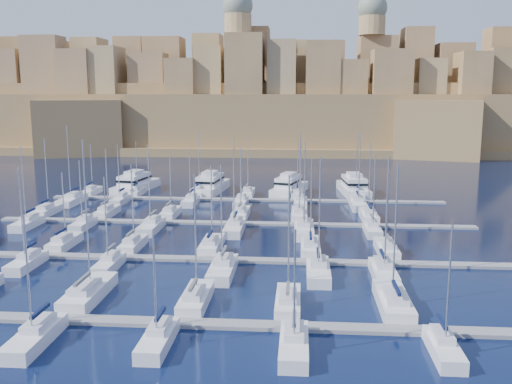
# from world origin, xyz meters

# --- Properties ---
(ground) EXTENTS (600.00, 600.00, 0.00)m
(ground) POSITION_xyz_m (0.00, 0.00, 0.00)
(ground) COLOR black
(ground) RESTS_ON ground
(pontoon_near) EXTENTS (84.00, 2.00, 0.40)m
(pontoon_near) POSITION_xyz_m (0.00, -34.00, 0.20)
(pontoon_near) COLOR slate
(pontoon_near) RESTS_ON ground
(pontoon_mid_near) EXTENTS (84.00, 2.00, 0.40)m
(pontoon_mid_near) POSITION_xyz_m (0.00, -12.00, 0.20)
(pontoon_mid_near) COLOR slate
(pontoon_mid_near) RESTS_ON ground
(pontoon_mid_far) EXTENTS (84.00, 2.00, 0.40)m
(pontoon_mid_far) POSITION_xyz_m (0.00, 10.00, 0.20)
(pontoon_mid_far) COLOR slate
(pontoon_mid_far) RESTS_ON ground
(pontoon_far) EXTENTS (84.00, 2.00, 0.40)m
(pontoon_far) POSITION_xyz_m (0.00, 32.00, 0.20)
(pontoon_far) COLOR slate
(pontoon_far) RESTS_ON ground
(sailboat_2) EXTENTS (3.27, 10.91, 18.29)m
(sailboat_2) POSITION_xyz_m (-11.86, -27.67, 0.79)
(sailboat_2) COLOR white
(sailboat_2) RESTS_ON ground
(sailboat_3) EXTENTS (2.78, 9.27, 14.72)m
(sailboat_3) POSITION_xyz_m (0.56, -28.48, 0.75)
(sailboat_3) COLOR white
(sailboat_3) RESTS_ON ground
(sailboat_4) EXTENTS (2.64, 8.81, 14.82)m
(sailboat_4) POSITION_xyz_m (10.70, -28.71, 0.75)
(sailboat_4) COLOR white
(sailboat_4) RESTS_ON ground
(sailboat_5) EXTENTS (3.22, 10.74, 15.87)m
(sailboat_5) POSITION_xyz_m (22.04, -27.76, 0.77)
(sailboat_5) COLOR white
(sailboat_5) RESTS_ON ground
(sailboat_8) EXTENTS (2.71, 9.02, 12.70)m
(sailboat_8) POSITION_xyz_m (-12.47, -39.40, 0.73)
(sailboat_8) COLOR white
(sailboat_8) RESTS_ON ground
(sailboat_9) EXTENTS (2.42, 8.06, 11.06)m
(sailboat_9) POSITION_xyz_m (-1.01, -38.92, 0.71)
(sailboat_9) COLOR white
(sailboat_9) RESTS_ON ground
(sailboat_10) EXTENTS (2.57, 8.56, 11.81)m
(sailboat_10) POSITION_xyz_m (11.48, -39.17, 0.72)
(sailboat_10) COLOR white
(sailboat_10) RESTS_ON ground
(sailboat_11) EXTENTS (2.29, 7.62, 12.32)m
(sailboat_11) POSITION_xyz_m (24.74, -38.71, 0.72)
(sailboat_11) COLOR white
(sailboat_11) RESTS_ON ground
(sailboat_13) EXTENTS (2.57, 8.58, 11.58)m
(sailboat_13) POSITION_xyz_m (-23.46, -6.82, 0.72)
(sailboat_13) COLOR white
(sailboat_13) RESTS_ON ground
(sailboat_14) EXTENTS (2.45, 8.18, 12.90)m
(sailboat_14) POSITION_xyz_m (-12.85, -7.02, 0.73)
(sailboat_14) COLOR white
(sailboat_14) RESTS_ON ground
(sailboat_15) EXTENTS (2.75, 9.16, 12.84)m
(sailboat_15) POSITION_xyz_m (-1.16, -6.53, 0.73)
(sailboat_15) COLOR white
(sailboat_15) RESTS_ON ground
(sailboat_16) EXTENTS (2.78, 9.28, 13.91)m
(sailboat_16) POSITION_xyz_m (13.42, -6.48, 0.74)
(sailboat_16) COLOR white
(sailboat_16) RESTS_ON ground
(sailboat_17) EXTENTS (2.72, 9.05, 12.50)m
(sailboat_17) POSITION_xyz_m (24.37, -6.59, 0.73)
(sailboat_17) COLOR white
(sailboat_17) RESTS_ON ground
(sailboat_19) EXTENTS (2.47, 8.24, 13.92)m
(sailboat_19) POSITION_xyz_m (-24.28, -17.01, 0.74)
(sailboat_19) COLOR white
(sailboat_19) RESTS_ON ground
(sailboat_20) EXTENTS (2.32, 7.74, 12.68)m
(sailboat_20) POSITION_xyz_m (-13.15, -16.77, 0.72)
(sailboat_20) COLOR white
(sailboat_20) RESTS_ON ground
(sailboat_21) EXTENTS (2.98, 9.92, 14.51)m
(sailboat_21) POSITION_xyz_m (2.08, -17.84, 0.76)
(sailboat_21) COLOR white
(sailboat_21) RESTS_ON ground
(sailboat_22) EXTENTS (2.91, 9.72, 15.57)m
(sailboat_22) POSITION_xyz_m (14.24, -17.74, 0.76)
(sailboat_22) COLOR white
(sailboat_22) RESTS_ON ground
(sailboat_23) EXTENTS (2.81, 9.36, 15.66)m
(sailboat_23) POSITION_xyz_m (22.41, -17.56, 0.76)
(sailboat_23) COLOR white
(sailboat_23) RESTS_ON ground
(sailboat_24) EXTENTS (2.63, 8.77, 14.64)m
(sailboat_24) POSITION_xyz_m (-36.12, 15.28, 0.75)
(sailboat_24) COLOR white
(sailboat_24) RESTS_ON ground
(sailboat_25) EXTENTS (2.60, 8.66, 12.85)m
(sailboat_25) POSITION_xyz_m (-24.43, 15.22, 0.73)
(sailboat_25) COLOR white
(sailboat_25) RESTS_ON ground
(sailboat_26) EXTENTS (2.54, 8.48, 12.73)m
(sailboat_26) POSITION_xyz_m (-12.29, 15.13, 0.73)
(sailboat_26) COLOR white
(sailboat_26) RESTS_ON ground
(sailboat_27) EXTENTS (2.81, 9.38, 13.42)m
(sailboat_27) POSITION_xyz_m (0.83, 15.57, 0.74)
(sailboat_27) COLOR white
(sailboat_27) RESTS_ON ground
(sailboat_28) EXTENTS (2.89, 9.62, 16.13)m
(sailboat_28) POSITION_xyz_m (11.70, 15.69, 0.77)
(sailboat_28) COLOR white
(sailboat_28) RESTS_ON ground
(sailboat_29) EXTENTS (2.84, 9.47, 14.16)m
(sailboat_29) POSITION_xyz_m (24.37, 15.62, 0.75)
(sailboat_29) COLOR white
(sailboat_29) RESTS_ON ground
(sailboat_30) EXTENTS (2.59, 8.63, 14.36)m
(sailboat_30) POSITION_xyz_m (-34.90, 4.80, 0.74)
(sailboat_30) COLOR white
(sailboat_30) RESTS_ON ground
(sailboat_31) EXTENTS (2.35, 7.83, 12.04)m
(sailboat_31) POSITION_xyz_m (-25.14, 5.19, 0.72)
(sailboat_31) COLOR white
(sailboat_31) RESTS_ON ground
(sailboat_32) EXTENTS (2.87, 9.57, 14.90)m
(sailboat_32) POSITION_xyz_m (-13.08, 4.33, 0.75)
(sailboat_32) COLOR white
(sailboat_32) RESTS_ON ground
(sailboat_33) EXTENTS (2.93, 9.77, 16.21)m
(sailboat_33) POSITION_xyz_m (1.02, 4.24, 0.77)
(sailboat_33) COLOR white
(sailboat_33) RESTS_ON ground
(sailboat_34) EXTENTS (3.15, 10.50, 15.49)m
(sailboat_34) POSITION_xyz_m (12.54, 3.88, 0.77)
(sailboat_34) COLOR white
(sailboat_34) RESTS_ON ground
(sailboat_35) EXTENTS (2.44, 8.12, 13.22)m
(sailboat_35) POSITION_xyz_m (23.74, 5.05, 0.73)
(sailboat_35) COLOR white
(sailboat_35) RESTS_ON ground
(sailboat_36) EXTENTS (2.35, 7.84, 11.56)m
(sailboat_36) POSITION_xyz_m (-35.47, 36.81, 0.71)
(sailboat_36) COLOR white
(sailboat_36) RESTS_ON ground
(sailboat_37) EXTENTS (2.27, 7.55, 12.34)m
(sailboat_37) POSITION_xyz_m (-24.97, 36.68, 0.72)
(sailboat_37) COLOR white
(sailboat_37) RESTS_ON ground
(sailboat_38) EXTENTS (2.63, 8.76, 14.79)m
(sailboat_38) POSITION_xyz_m (-10.87, 37.27, 0.75)
(sailboat_38) COLOR white
(sailboat_38) RESTS_ON ground
(sailboat_39) EXTENTS (2.61, 8.70, 13.54)m
(sailboat_39) POSITION_xyz_m (0.11, 37.24, 0.74)
(sailboat_39) COLOR white
(sailboat_39) RESTS_ON ground
(sailboat_40) EXTENTS (2.67, 8.90, 12.89)m
(sailboat_40) POSITION_xyz_m (11.16, 37.34, 0.73)
(sailboat_40) COLOR white
(sailboat_40) RESTS_ON ground
(sailboat_41) EXTENTS (2.94, 9.80, 14.63)m
(sailboat_41) POSITION_xyz_m (24.16, 37.78, 0.75)
(sailboat_41) COLOR white
(sailboat_41) RESTS_ON ground
(sailboat_42) EXTENTS (3.16, 10.54, 16.54)m
(sailboat_42) POSITION_xyz_m (-35.60, 25.85, 0.78)
(sailboat_42) COLOR white
(sailboat_42) RESTS_ON ground
(sailboat_43) EXTENTS (2.38, 7.94, 12.60)m
(sailboat_43) POSITION_xyz_m (-25.71, 27.13, 0.72)
(sailboat_43) COLOR white
(sailboat_43) RESTS_ON ground
(sailboat_44) EXTENTS (2.52, 8.39, 12.21)m
(sailboat_44) POSITION_xyz_m (-10.76, 26.92, 0.72)
(sailboat_44) COLOR white
(sailboat_44) RESTS_ON ground
(sailboat_45) EXTENTS (2.52, 8.41, 11.42)m
(sailboat_45) POSITION_xyz_m (-0.30, 26.91, 0.72)
(sailboat_45) COLOR white
(sailboat_45) RESTS_ON ground
(sailboat_46) EXTENTS (2.64, 8.80, 13.35)m
(sailboat_46) POSITION_xyz_m (11.88, 26.71, 0.74)
(sailboat_46) COLOR white
(sailboat_46) RESTS_ON ground
(sailboat_47) EXTENTS (2.96, 9.87, 15.19)m
(sailboat_47) POSITION_xyz_m (23.42, 26.19, 0.76)
(sailboat_47) COLOR white
(sailboat_47) RESTS_ON ground
(motor_yacht_a) EXTENTS (7.65, 17.71, 5.25)m
(motor_yacht_a) POSITION_xyz_m (-26.73, 41.74, 1.73)
(motor_yacht_a) COLOR white
(motor_yacht_a) RESTS_ON ground
(motor_yacht_b) EXTENTS (6.93, 17.59, 5.25)m
(motor_yacht_b) POSITION_xyz_m (-8.95, 41.74, 1.73)
(motor_yacht_b) COLOR white
(motor_yacht_b) RESTS_ON ground
(motor_yacht_c) EXTENTS (8.69, 15.96, 5.25)m
(motor_yacht_c) POSITION_xyz_m (9.23, 40.85, 1.73)
(motor_yacht_c) COLOR white
(motor_yacht_c) RESTS_ON ground
(motor_yacht_d) EXTENTS (6.68, 17.48, 5.25)m
(motor_yacht_d) POSITION_xyz_m (23.88, 41.71, 1.73)
(motor_yacht_d) COLOR white
(motor_yacht_d) RESTS_ON ground
(fortified_city) EXTENTS (460.00, 108.95, 59.52)m
(fortified_city) POSITION_xyz_m (-0.19, 155.26, 14.74)
(fortified_city) COLOR brown
(fortified_city) RESTS_ON ground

